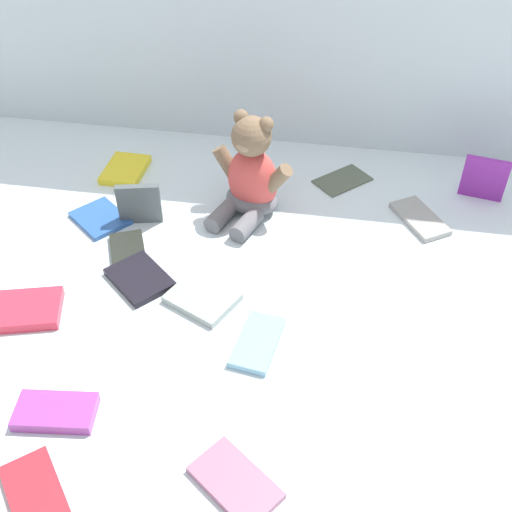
{
  "coord_description": "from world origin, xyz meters",
  "views": [
    {
      "loc": [
        0.11,
        -0.92,
        0.84
      ],
      "look_at": [
        -0.02,
        -0.1,
        0.1
      ],
      "focal_mm": 44.12,
      "sensor_mm": 36.0,
      "label": 1
    }
  ],
  "objects": [
    {
      "name": "book_case_9",
      "position": [
        0.01,
        -0.48,
        0.01
      ],
      "size": [
        0.15,
        0.14,
        0.01
      ],
      "primitive_type": "cube",
      "rotation": [
        0.0,
        0.0,
        4.08
      ],
      "color": "#A66580",
      "rests_on": "ground_plane"
    },
    {
      "name": "book_case_13",
      "position": [
        -0.0,
        -0.22,
        0.01
      ],
      "size": [
        0.08,
        0.13,
        0.01
      ],
      "primitive_type": "cube",
      "rotation": [
        0.0,
        0.0,
        6.14
      ],
      "color": "#81B9D4",
      "rests_on": "ground_plane"
    },
    {
      "name": "book_case_12",
      "position": [
        0.29,
        0.18,
        0.01
      ],
      "size": [
        0.13,
        0.15,
        0.01
      ],
      "primitive_type": "cube",
      "rotation": [
        0.0,
        0.0,
        0.57
      ],
      "color": "gray",
      "rests_on": "ground_plane"
    },
    {
      "name": "book_case_6",
      "position": [
        -0.43,
        -0.21,
        0.01
      ],
      "size": [
        0.15,
        0.13,
        0.02
      ],
      "primitive_type": "cube",
      "rotation": [
        0.0,
        0.0,
        4.99
      ],
      "color": "#DA3045",
      "rests_on": "ground_plane"
    },
    {
      "name": "teddy_bear",
      "position": [
        -0.08,
        0.16,
        0.08
      ],
      "size": [
        0.19,
        0.19,
        0.23
      ],
      "rotation": [
        0.0,
        0.0,
        -0.35
      ],
      "color": "#D84C47",
      "rests_on": "ground_plane"
    },
    {
      "name": "book_case_10",
      "position": [
        -0.3,
        0.08,
        0.05
      ],
      "size": [
        0.09,
        0.04,
        0.1
      ],
      "primitive_type": "cube",
      "rotation": [
        0.07,
        0.0,
        0.23
      ],
      "color": "#4C5456",
      "rests_on": "ground_plane"
    },
    {
      "name": "book_case_8",
      "position": [
        -0.25,
        -0.1,
        0.01
      ],
      "size": [
        0.15,
        0.15,
        0.01
      ],
      "primitive_type": "cube",
      "rotation": [
        0.0,
        0.0,
        0.84
      ],
      "color": "black",
      "rests_on": "ground_plane"
    },
    {
      "name": "book_case_4",
      "position": [
        -0.39,
        0.26,
        0.01
      ],
      "size": [
        0.09,
        0.12,
        0.02
      ],
      "primitive_type": "cube",
      "rotation": [
        0.0,
        0.0,
        6.26
      ],
      "color": "yellow",
      "rests_on": "ground_plane"
    },
    {
      "name": "book_case_2",
      "position": [
        0.42,
        0.29,
        0.05
      ],
      "size": [
        0.1,
        0.03,
        0.1
      ],
      "primitive_type": "cube",
      "rotation": [
        0.04,
        0.0,
        -0.19
      ],
      "color": "purple",
      "rests_on": "ground_plane"
    },
    {
      "name": "book_case_0",
      "position": [
        0.11,
        0.3,
        0.0
      ],
      "size": [
        0.14,
        0.14,
        0.01
      ],
      "primitive_type": "cube",
      "rotation": [
        0.0,
        0.0,
        2.34
      ],
      "color": "#505847",
      "rests_on": "ground_plane"
    },
    {
      "name": "book_case_5",
      "position": [
        -0.29,
        -0.41,
        0.01
      ],
      "size": [
        0.13,
        0.08,
        0.02
      ],
      "primitive_type": "cube",
      "rotation": [
        0.0,
        0.0,
        4.83
      ],
      "color": "#993F9A",
      "rests_on": "ground_plane"
    },
    {
      "name": "book_case_11",
      "position": [
        -0.39,
        0.07,
        0.01
      ],
      "size": [
        0.15,
        0.14,
        0.01
      ],
      "primitive_type": "cube",
      "rotation": [
        0.0,
        0.0,
        4.02
      ],
      "color": "#2C59A4",
      "rests_on": "ground_plane"
    },
    {
      "name": "ground_plane",
      "position": [
        0.0,
        0.0,
        0.0
      ],
      "size": [
        3.2,
        3.2,
        0.0
      ],
      "primitive_type": "plane",
      "color": "silver"
    },
    {
      "name": "book_case_1",
      "position": [
        -0.12,
        -0.13,
        0.01
      ],
      "size": [
        0.15,
        0.14,
        0.01
      ],
      "primitive_type": "cube",
      "rotation": [
        0.0,
        0.0,
        1.12
      ],
      "color": "#99A39D",
      "rests_on": "ground_plane"
    },
    {
      "name": "book_case_7",
      "position": [
        -0.3,
        -0.02,
        0.01
      ],
      "size": [
        0.11,
        0.13,
        0.01
      ],
      "primitive_type": "cube",
      "rotation": [
        0.0,
        0.0,
        3.54
      ],
      "color": "black",
      "rests_on": "ground_plane"
    },
    {
      "name": "book_case_3",
      "position": [
        -0.26,
        -0.54,
        0.01
      ],
      "size": [
        0.14,
        0.14,
        0.01
      ],
      "primitive_type": "cube",
      "rotation": [
        0.0,
        0.0,
        3.85
      ],
      "color": "red",
      "rests_on": "ground_plane"
    }
  ]
}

